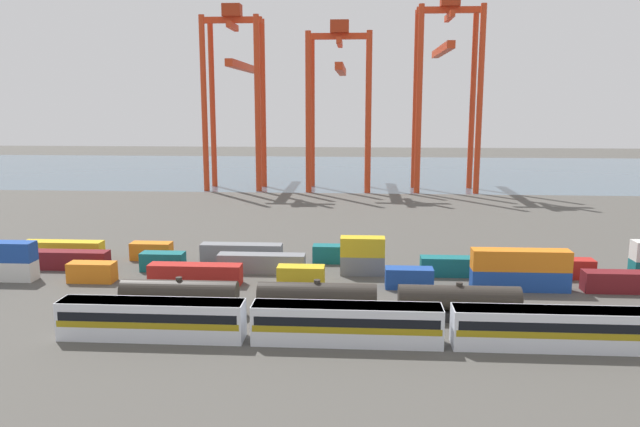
{
  "coord_description": "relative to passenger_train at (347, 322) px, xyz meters",
  "views": [
    {
      "loc": [
        9.18,
        -77.97,
        23.24
      ],
      "look_at": [
        2.48,
        22.55,
        5.11
      ],
      "focal_mm": 34.61,
      "sensor_mm": 36.0,
      "label": 1
    }
  ],
  "objects": [
    {
      "name": "shipping_container_10",
      "position": [
        -26.38,
        24.9,
        -0.84
      ],
      "size": [
        6.04,
        2.44,
        2.6
      ],
      "primitive_type": "cube",
      "color": "#146066",
      "rests_on": "ground_plane"
    },
    {
      "name": "shipping_container_8",
      "position": [
        35.11,
        18.9,
        -0.84
      ],
      "size": [
        12.1,
        2.44,
        2.6
      ],
      "primitive_type": "cube",
      "color": "maroon",
      "rests_on": "ground_plane"
    },
    {
      "name": "shipping_container_20",
      "position": [
        -16.38,
        30.9,
        -0.84
      ],
      "size": [
        12.1,
        2.44,
        2.6
      ],
      "primitive_type": "cube",
      "color": "slate",
      "rests_on": "ground_plane"
    },
    {
      "name": "shipping_container_12",
      "position": [
        1.56,
        24.9,
        -0.84
      ],
      "size": [
        6.04,
        2.44,
        2.6
      ],
      "primitive_type": "cube",
      "color": "slate",
      "rests_on": "ground_plane"
    },
    {
      "name": "shipping_container_15",
      "position": [
        29.51,
        24.9,
        -0.84
      ],
      "size": [
        6.04,
        2.44,
        2.6
      ],
      "primitive_type": "cube",
      "color": "#AD211C",
      "rests_on": "ground_plane"
    },
    {
      "name": "gantry_crane_west",
      "position": [
        -32.98,
        112.38,
        26.91
      ],
      "size": [
        15.74,
        40.77,
        48.67
      ],
      "color": "red",
      "rests_on": "ground_plane"
    },
    {
      "name": "shipping_container_18",
      "position": [
        -43.75,
        30.9,
        -0.84
      ],
      "size": [
        12.1,
        2.44,
        2.6
      ],
      "primitive_type": "cube",
      "color": "gold",
      "rests_on": "ground_plane"
    },
    {
      "name": "passenger_train",
      "position": [
        0.0,
        0.0,
        0.0
      ],
      "size": [
        57.38,
        3.14,
        3.9
      ],
      "color": "silver",
      "rests_on": "ground_plane"
    },
    {
      "name": "gantry_crane_central",
      "position": [
        -4.75,
        111.98,
        25.09
      ],
      "size": [
        17.07,
        38.2,
        44.35
      ],
      "color": "red",
      "rests_on": "ground_plane"
    },
    {
      "name": "shipping_container_19",
      "position": [
        -30.06,
        30.9,
        -0.84
      ],
      "size": [
        6.04,
        2.44,
        2.6
      ],
      "primitive_type": "cube",
      "color": "orange",
      "rests_on": "ground_plane"
    },
    {
      "name": "freight_tank_row",
      "position": [
        -3.44,
        7.51,
        -0.21
      ],
      "size": [
        43.86,
        2.7,
        4.16
      ],
      "color": "#232326",
      "rests_on": "ground_plane"
    },
    {
      "name": "shipping_container_7",
      "position": [
        21.3,
        18.9,
        1.76
      ],
      "size": [
        12.1,
        2.44,
        2.6
      ],
      "primitive_type": "cube",
      "color": "orange",
      "rests_on": "shipping_container_6"
    },
    {
      "name": "shipping_container_6",
      "position": [
        21.3,
        18.9,
        -0.84
      ],
      "size": [
        12.1,
        2.44,
        2.6
      ],
      "primitive_type": "cube",
      "color": "#1C4299",
      "rests_on": "ground_plane"
    },
    {
      "name": "shipping_container_11",
      "position": [
        -12.41,
        24.9,
        -0.84
      ],
      "size": [
        12.1,
        2.44,
        2.6
      ],
      "primitive_type": "cube",
      "color": "slate",
      "rests_on": "ground_plane"
    },
    {
      "name": "shipping_container_21",
      "position": [
        -2.69,
        30.9,
        -0.84
      ],
      "size": [
        6.04,
        2.44,
        2.6
      ],
      "primitive_type": "cube",
      "color": "#146066",
      "rests_on": "ground_plane"
    },
    {
      "name": "gantry_crane_east",
      "position": [
        23.49,
        111.52,
        28.53
      ],
      "size": [
        16.88,
        35.89,
        50.68
      ],
      "color": "red",
      "rests_on": "ground_plane"
    },
    {
      "name": "ground_plane",
      "position": [
        -7.97,
        60.65,
        -2.14
      ],
      "size": [
        420.0,
        420.0,
        0.0
      ],
      "primitive_type": "plane",
      "color": "#4C4944"
    },
    {
      "name": "shipping_container_2",
      "position": [
        -33.95,
        18.9,
        -0.84
      ],
      "size": [
        6.04,
        2.44,
        2.6
      ],
      "primitive_type": "cube",
      "color": "orange",
      "rests_on": "ground_plane"
    },
    {
      "name": "harbour_water",
      "position": [
        -7.97,
        156.64,
        -2.14
      ],
      "size": [
        400.0,
        110.0,
        0.01
      ],
      "primitive_type": "cube",
      "color": "#475B6B",
      "rests_on": "ground_plane"
    },
    {
      "name": "shipping_container_9",
      "position": [
        -40.36,
        24.9,
        -0.84
      ],
      "size": [
        12.1,
        2.44,
        2.6
      ],
      "primitive_type": "cube",
      "color": "maroon",
      "rests_on": "ground_plane"
    },
    {
      "name": "shipping_container_4",
      "position": [
        -6.33,
        18.9,
        -0.84
      ],
      "size": [
        6.04,
        2.44,
        2.6
      ],
      "primitive_type": "cube",
      "color": "gold",
      "rests_on": "ground_plane"
    },
    {
      "name": "shipping_container_3",
      "position": [
        -20.14,
        18.9,
        -0.84
      ],
      "size": [
        12.1,
        2.44,
        2.6
      ],
      "primitive_type": "cube",
      "color": "#AD211C",
      "rests_on": "ground_plane"
    },
    {
      "name": "shipping_container_5",
      "position": [
        7.48,
        18.9,
        -0.84
      ],
      "size": [
        6.04,
        2.44,
        2.6
      ],
      "primitive_type": "cube",
      "color": "#1C4299",
      "rests_on": "ground_plane"
    },
    {
      "name": "shipping_container_14",
      "position": [
        15.54,
        24.9,
        -0.84
      ],
      "size": [
        12.1,
        2.44,
        2.6
      ],
      "primitive_type": "cube",
      "color": "#146066",
      "rests_on": "ground_plane"
    },
    {
      "name": "shipping_container_13",
      "position": [
        1.56,
        24.9,
        1.76
      ],
      "size": [
        6.04,
        2.44,
        2.6
      ],
      "primitive_type": "cube",
      "color": "gold",
      "rests_on": "shipping_container_12"
    }
  ]
}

